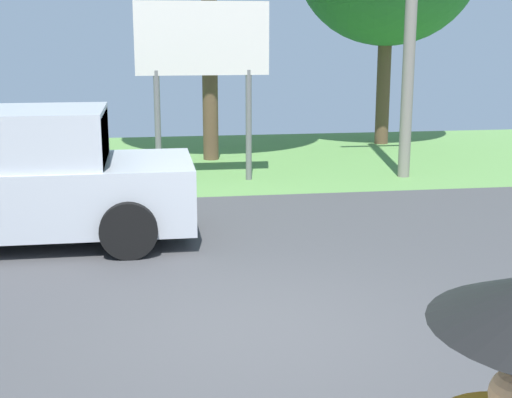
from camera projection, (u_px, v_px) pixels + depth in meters
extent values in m
cube|color=#424244|center=(233.00, 270.00, 9.10)|extent=(40.00, 8.00, 0.10)
cube|color=#5F904A|center=(192.00, 162.00, 16.81)|extent=(40.00, 8.00, 0.10)
cube|color=#ADB2BA|center=(6.00, 195.00, 10.00)|extent=(5.20, 2.00, 0.90)
cube|color=#ADB2BA|center=(39.00, 141.00, 9.90)|extent=(1.80, 1.84, 0.90)
cube|color=#2D3842|center=(102.00, 140.00, 10.03)|extent=(0.10, 1.70, 0.77)
cylinder|color=black|center=(131.00, 196.00, 11.28)|extent=(0.76, 0.28, 0.76)
cylinder|color=black|center=(129.00, 230.00, 9.35)|extent=(0.76, 0.28, 0.76)
cylinder|color=slate|center=(158.00, 127.00, 13.99)|extent=(0.12, 0.12, 2.20)
cylinder|color=slate|center=(249.00, 126.00, 14.26)|extent=(0.12, 0.12, 2.20)
cube|color=silver|center=(202.00, 38.00, 13.74)|extent=(2.60, 0.10, 1.40)
cylinder|color=brown|center=(210.00, 53.00, 16.32)|extent=(0.36, 0.36, 4.92)
cylinder|color=brown|center=(383.00, 83.00, 18.94)|extent=(0.36, 0.36, 3.22)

